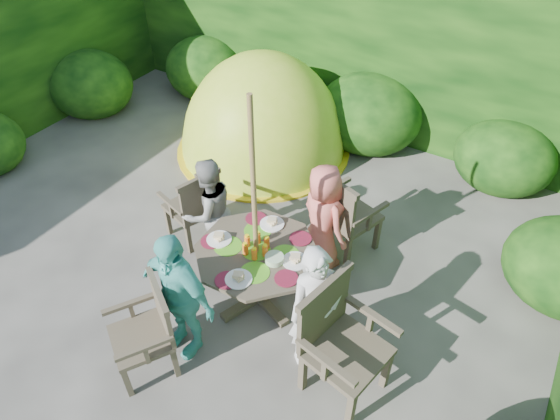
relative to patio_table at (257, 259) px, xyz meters
The scene contains 13 objects.
ground 1.08m from the patio_table, 168.65° to the right, with size 60.00×60.00×0.00m, color #413F3A.
hedge_enclosure 1.62m from the patio_table, 128.03° to the left, with size 9.00×9.00×2.50m.
patio_table is the anchor object (origin of this frame).
parasol_pole 0.54m from the patio_table, behind, with size 0.04×0.04×2.20m, color brown.
garden_chair_right 1.09m from the patio_table, 20.52° to the right, with size 0.66×0.72×1.03m.
garden_chair_left 1.11m from the patio_table, 160.04° to the left, with size 0.59×0.63×0.87m.
garden_chair_back 1.09m from the patio_table, 70.32° to the left, with size 0.71×0.67×0.96m.
garden_chair_front 1.11m from the patio_table, 109.14° to the right, with size 0.68×0.66×0.86m.
child_right 0.80m from the patio_table, 19.83° to the right, with size 0.46×0.30×1.26m, color silver.
child_left 0.80m from the patio_table, 160.30° to the left, with size 0.57×0.45×1.18m, color gray.
child_back 0.80m from the patio_table, 70.52° to the left, with size 0.59×0.38×1.21m, color #DD665B.
child_front 0.81m from the patio_table, 110.04° to the right, with size 0.77×0.32×1.31m, color #51BEB4.
dome_tent 2.67m from the patio_table, 122.49° to the left, with size 2.77×2.77×2.69m.
Camera 1 is at (2.73, -2.37, 3.83)m, focal length 32.00 mm.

